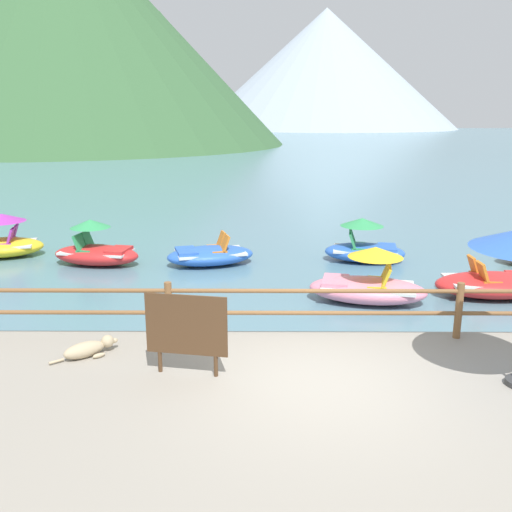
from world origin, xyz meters
TOP-DOWN VIEW (x-y plane):
  - ground_plane at (0.00, 40.00)m, footprint 200.00×200.00m
  - promenade_dock at (0.00, -2.20)m, footprint 28.00×8.00m
  - dock_railing at (-0.00, 1.55)m, footprint 23.92×0.12m
  - sign_board at (-1.91, 0.20)m, footprint 1.17×0.24m
  - dog_resting at (-3.50, 0.79)m, footprint 0.90×0.70m
  - pedal_boat_0 at (4.37, 4.89)m, footprint 2.60×1.34m
  - pedal_boat_1 at (-5.32, 7.52)m, footprint 2.54×1.54m
  - pedal_boat_2 at (1.47, 4.49)m, footprint 2.73×1.73m
  - pedal_boat_3 at (-2.23, 7.54)m, footprint 2.62×1.87m
  - pedal_boat_4 at (-8.30, 8.38)m, footprint 2.57×1.81m
  - pedal_boat_5 at (2.03, 7.94)m, footprint 2.37×1.58m
  - cliff_headland at (-23.25, 66.45)m, footprint 53.92×53.92m
  - distant_peak at (15.27, 137.30)m, footprint 64.58×64.58m

SIDE VIEW (x-z plane):
  - ground_plane at x=0.00m, z-range 0.00..0.00m
  - promenade_dock at x=0.00m, z-range 0.00..0.40m
  - pedal_boat_3 at x=-2.23m, z-range -0.15..0.69m
  - pedal_boat_0 at x=4.37m, z-range -0.15..0.72m
  - pedal_boat_1 at x=-5.32m, z-range -0.22..1.02m
  - pedal_boat_2 at x=1.47m, z-range -0.22..1.02m
  - pedal_boat_5 at x=2.03m, z-range -0.20..1.01m
  - pedal_boat_4 at x=-8.30m, z-range -0.20..1.04m
  - dog_resting at x=-3.50m, z-range 0.39..0.65m
  - dock_railing at x=0.00m, z-range 0.51..1.46m
  - sign_board at x=-1.91m, z-range 0.53..1.72m
  - cliff_headland at x=-23.25m, z-range -0.87..27.30m
  - distant_peak at x=15.27m, z-range 0.00..28.32m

